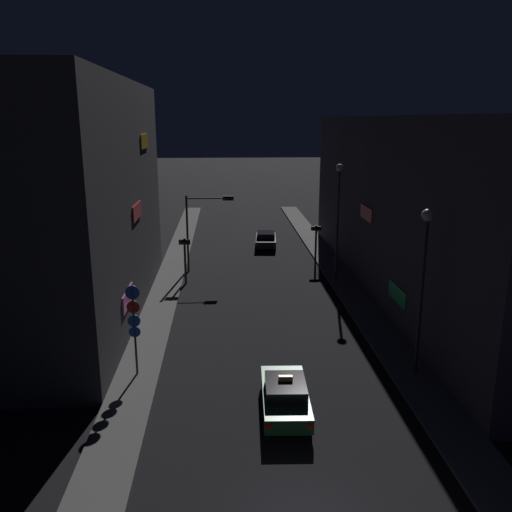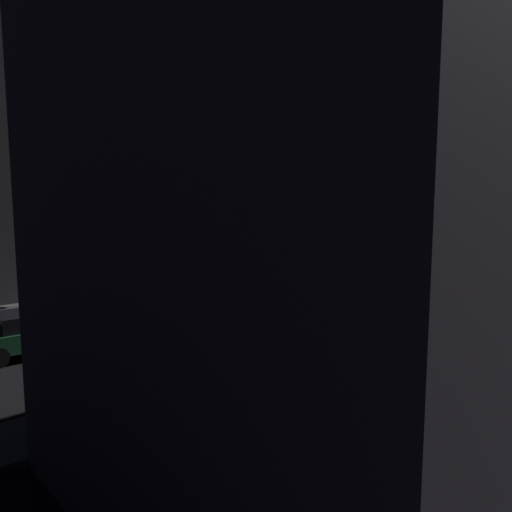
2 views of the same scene
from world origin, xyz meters
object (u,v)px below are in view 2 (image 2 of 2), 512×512
(far_car, at_px, (487,259))
(street_lamp_near_block, at_px, (215,186))
(traffic_light_right_kerb, at_px, (492,245))
(sign_pole_left, at_px, (61,247))
(street_lamp_far_block, at_px, (470,178))
(taxi, at_px, (35,331))
(traffic_light_overhead, at_px, (349,206))
(traffic_light_left_kerb, at_px, (299,236))

(far_car, xyz_separation_m, street_lamp_near_block, (4.87, -25.56, 4.72))
(traffic_light_right_kerb, xyz_separation_m, street_lamp_near_block, (1.42, -18.84, 3.04))
(sign_pole_left, xyz_separation_m, street_lamp_far_block, (12.07, 14.00, 3.13))
(taxi, bearing_deg, street_lamp_near_block, 23.40)
(sign_pole_left, bearing_deg, taxi, -27.85)
(taxi, bearing_deg, sign_pole_left, 152.15)
(sign_pole_left, xyz_separation_m, street_lamp_near_block, (12.73, -0.65, 2.77))
(traffic_light_overhead, xyz_separation_m, traffic_light_left_kerb, (-1.26, -3.17, -1.79))
(traffic_light_right_kerb, bearing_deg, far_car, 117.17)
(sign_pole_left, distance_m, street_lamp_far_block, 18.75)
(far_car, relative_size, street_lamp_far_block, 0.55)
(far_car, xyz_separation_m, street_lamp_far_block, (4.21, -10.90, 5.08))
(traffic_light_right_kerb, bearing_deg, street_lamp_far_block, -79.70)
(far_car, xyz_separation_m, traffic_light_right_kerb, (3.45, -6.72, 1.68))
(sign_pole_left, relative_size, street_lamp_far_block, 0.51)
(taxi, bearing_deg, traffic_light_left_kerb, 106.42)
(taxi, xyz_separation_m, far_car, (1.45, 28.29, -0.00))
(traffic_light_right_kerb, distance_m, street_lamp_near_block, 19.13)
(taxi, height_order, far_car, taxi)
(traffic_light_left_kerb, height_order, sign_pole_left, sign_pole_left)
(traffic_light_overhead, distance_m, street_lamp_far_block, 10.23)
(traffic_light_left_kerb, bearing_deg, far_car, 58.55)
(far_car, xyz_separation_m, traffic_light_overhead, (-5.35, -7.63, 3.46))
(traffic_light_left_kerb, distance_m, sign_pole_left, 14.17)
(street_lamp_near_block, bearing_deg, far_car, 100.78)
(traffic_light_right_kerb, relative_size, street_lamp_near_block, 0.44)
(traffic_light_overhead, bearing_deg, far_car, 54.96)
(traffic_light_overhead, distance_m, street_lamp_near_block, 20.68)
(sign_pole_left, height_order, street_lamp_far_block, street_lamp_far_block)
(street_lamp_near_block, bearing_deg, taxi, -156.60)
(street_lamp_near_block, relative_size, street_lamp_far_block, 0.92)
(traffic_light_overhead, relative_size, street_lamp_far_block, 0.71)
(far_car, bearing_deg, street_lamp_far_block, -68.88)
(street_lamp_near_block, bearing_deg, traffic_light_right_kerb, 94.30)
(street_lamp_far_block, bearing_deg, street_lamp_near_block, -87.43)
(street_lamp_far_block, bearing_deg, traffic_light_overhead, 161.10)
(far_car, bearing_deg, traffic_light_left_kerb, -121.45)
(traffic_light_overhead, xyz_separation_m, street_lamp_far_block, (9.56, -3.27, 1.63))
(traffic_light_overhead, height_order, traffic_light_right_kerb, traffic_light_overhead)
(traffic_light_overhead, bearing_deg, street_lamp_far_block, -18.90)
(taxi, height_order, traffic_light_overhead, traffic_light_overhead)
(street_lamp_far_block, bearing_deg, sign_pole_left, -130.75)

